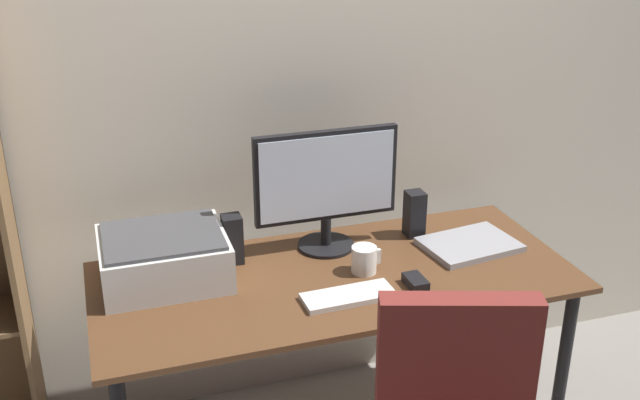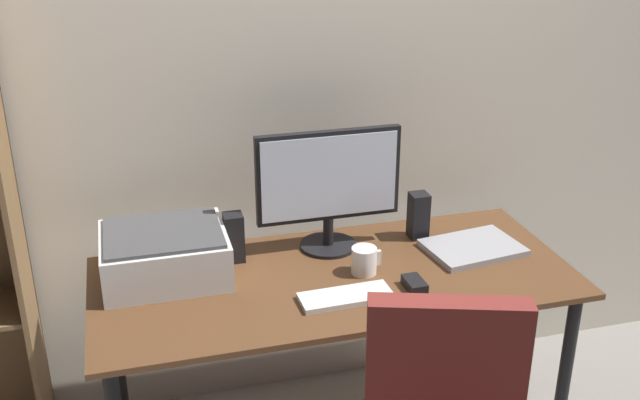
% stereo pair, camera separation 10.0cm
% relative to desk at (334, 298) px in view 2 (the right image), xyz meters
% --- Properties ---
extents(back_wall, '(6.40, 0.10, 2.60)m').
position_rel_desk_xyz_m(back_wall, '(0.00, 0.51, 0.65)').
color(back_wall, beige).
rests_on(back_wall, ground).
extents(desk, '(1.58, 0.69, 0.74)m').
position_rel_desk_xyz_m(desk, '(0.00, 0.00, 0.00)').
color(desk, '#56351E').
rests_on(desk, ground).
extents(monitor, '(0.50, 0.20, 0.43)m').
position_rel_desk_xyz_m(monitor, '(0.04, 0.20, 0.33)').
color(monitor, black).
rests_on(monitor, desk).
extents(keyboard, '(0.29, 0.12, 0.02)m').
position_rel_desk_xyz_m(keyboard, '(-0.01, -0.16, 0.09)').
color(keyboard, silver).
rests_on(keyboard, desk).
extents(mouse, '(0.06, 0.10, 0.03)m').
position_rel_desk_xyz_m(mouse, '(0.22, -0.15, 0.10)').
color(mouse, black).
rests_on(mouse, desk).
extents(coffee_mug, '(0.10, 0.08, 0.09)m').
position_rel_desk_xyz_m(coffee_mug, '(0.10, -0.01, 0.13)').
color(coffee_mug, white).
rests_on(coffee_mug, desk).
extents(laptop, '(0.35, 0.27, 0.02)m').
position_rel_desk_xyz_m(laptop, '(0.52, 0.04, 0.10)').
color(laptop, '#99999E').
rests_on(laptop, desk).
extents(speaker_left, '(0.06, 0.07, 0.17)m').
position_rel_desk_xyz_m(speaker_left, '(-0.30, 0.19, 0.17)').
color(speaker_left, black).
rests_on(speaker_left, desk).
extents(speaker_right, '(0.06, 0.07, 0.17)m').
position_rel_desk_xyz_m(speaker_right, '(0.37, 0.19, 0.17)').
color(speaker_right, black).
rests_on(speaker_right, desk).
extents(printer, '(0.40, 0.34, 0.16)m').
position_rel_desk_xyz_m(printer, '(-0.53, 0.14, 0.17)').
color(printer, silver).
rests_on(printer, desk).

